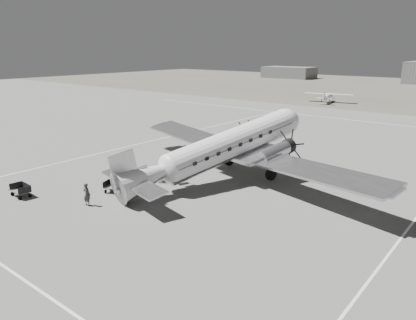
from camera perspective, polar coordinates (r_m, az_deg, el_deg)
The scene contains 13 objects.
ground at distance 29.47m, azimuth 1.28°, elevation -5.77°, with size 260.00×260.00×0.00m, color slate.
taxi_line_near at distance 21.29m, azimuth -23.33°, elevation -16.03°, with size 60.00×0.15×0.01m, color white.
taxi_line_right at distance 24.75m, azimuth 24.40°, elevation -11.57°, with size 0.15×80.00×0.01m, color white.
taxi_line_left at distance 48.26m, azimuth -8.51°, elevation 2.54°, with size 0.15×60.00×0.01m, color white.
taxi_line_horizon at distance 64.92m, azimuth 23.37°, elevation 4.76°, with size 90.00×0.15×0.01m, color white.
shed_secondary at distance 154.71m, azimuth 11.30°, elevation 11.99°, with size 18.00×10.00×4.00m, color #5A5A5A.
dc3_airliner at distance 33.19m, azimuth 2.16°, elevation 1.48°, with size 27.87×19.34×5.31m, color silver, non-canonical shape.
light_plane_left at distance 86.20m, azimuth 16.47°, elevation 8.42°, with size 9.71×7.88×2.01m, color white, non-canonical shape.
baggage_cart_near at distance 31.80m, azimuth -13.01°, elevation -3.72°, with size 1.56×1.10×0.88m, color #5A5A5A, non-canonical shape.
baggage_cart_far at distance 33.23m, azimuth -24.86°, elevation -3.91°, with size 1.66×1.17×0.94m, color #5A5A5A, non-canonical shape.
ground_crew at distance 29.61m, azimuth -16.67°, elevation -4.66°, with size 0.60×0.39×1.64m, color #2D2D2D.
ramp_agent at distance 32.26m, azimuth -10.71°, elevation -2.64°, with size 0.77×0.60×1.59m, color silver.
passenger at distance 33.39m, azimuth -6.64°, elevation -1.56°, with size 0.94×0.61×1.92m, color #B9B9B7.
Camera 1 is at (16.66, -21.83, 10.69)m, focal length 35.00 mm.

